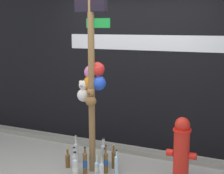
{
  "coord_description": "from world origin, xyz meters",
  "views": [
    {
      "loc": [
        1.86,
        -3.54,
        1.99
      ],
      "look_at": [
        0.1,
        0.32,
        1.21
      ],
      "focal_mm": 53.42,
      "sensor_mm": 36.0,
      "label": 1
    }
  ],
  "objects": [
    {
      "name": "memorial_post",
      "position": [
        -0.21,
        0.36,
        1.42
      ],
      "size": [
        0.5,
        0.43,
        2.53
      ],
      "color": "olive",
      "rests_on": "ground_plane"
    },
    {
      "name": "bottle_9",
      "position": [
        -0.07,
        0.19,
        0.11
      ],
      "size": [
        0.06,
        0.06,
        0.32
      ],
      "color": "#B2DBEA",
      "rests_on": "ground_plane"
    },
    {
      "name": "bottle_5",
      "position": [
        0.01,
        0.32,
        0.16
      ],
      "size": [
        0.06,
        0.06,
        0.4
      ],
      "color": "brown",
      "rests_on": "ground_plane"
    },
    {
      "name": "litter_1",
      "position": [
        -1.26,
        1.22,
        0.0
      ],
      "size": [
        0.11,
        0.09,
        0.01
      ],
      "primitive_type": "cube",
      "rotation": [
        0.0,
        0.0,
        0.4
      ],
      "color": "#8C99B2",
      "rests_on": "ground_plane"
    },
    {
      "name": "bottle_6",
      "position": [
        0.15,
        0.35,
        0.14
      ],
      "size": [
        0.06,
        0.06,
        0.35
      ],
      "color": "#B2DBEA",
      "rests_on": "ground_plane"
    },
    {
      "name": "bottle_3",
      "position": [
        -0.57,
        0.26,
        0.11
      ],
      "size": [
        0.07,
        0.07,
        0.29
      ],
      "color": "brown",
      "rests_on": "ground_plane"
    },
    {
      "name": "bottle_7",
      "position": [
        -0.38,
        0.14,
        0.15
      ],
      "size": [
        0.06,
        0.06,
        0.38
      ],
      "color": "silver",
      "rests_on": "ground_plane"
    },
    {
      "name": "bottle_8",
      "position": [
        -0.32,
        0.05,
        0.14
      ],
      "size": [
        0.08,
        0.08,
        0.35
      ],
      "color": "silver",
      "rests_on": "ground_plane"
    },
    {
      "name": "building_wall",
      "position": [
        0.0,
        1.57,
        1.68
      ],
      "size": [
        10.0,
        0.21,
        3.35
      ],
      "color": "black",
      "rests_on": "ground_plane"
    },
    {
      "name": "curb_strip",
      "position": [
        0.0,
        1.14,
        0.04
      ],
      "size": [
        8.0,
        0.12,
        0.08
      ],
      "primitive_type": "cube",
      "color": "gray",
      "rests_on": "ground_plane"
    },
    {
      "name": "bottle_11",
      "position": [
        -0.15,
        0.56,
        0.17
      ],
      "size": [
        0.08,
        0.08,
        0.41
      ],
      "color": "silver",
      "rests_on": "ground_plane"
    },
    {
      "name": "bottle_4",
      "position": [
        -0.08,
        0.48,
        0.12
      ],
      "size": [
        0.08,
        0.08,
        0.29
      ],
      "color": "#93CCE0",
      "rests_on": "ground_plane"
    },
    {
      "name": "fire_hydrant",
      "position": [
        1.0,
        0.48,
        0.44
      ],
      "size": [
        0.38,
        0.23,
        0.87
      ],
      "color": "red",
      "rests_on": "ground_plane"
    },
    {
      "name": "bottle_2",
      "position": [
        -0.24,
        0.17,
        0.16
      ],
      "size": [
        0.06,
        0.06,
        0.39
      ],
      "color": "brown",
      "rests_on": "ground_plane"
    },
    {
      "name": "bottle_1",
      "position": [
        -0.57,
        0.49,
        0.15
      ],
      "size": [
        0.07,
        0.07,
        0.4
      ],
      "color": "silver",
      "rests_on": "ground_plane"
    },
    {
      "name": "bottle_10",
      "position": [
        0.04,
        0.13,
        0.12
      ],
      "size": [
        0.06,
        0.06,
        0.3
      ],
      "color": "silver",
      "rests_on": "ground_plane"
    },
    {
      "name": "bottle_0",
      "position": [
        0.04,
        0.51,
        0.14
      ],
      "size": [
        0.06,
        0.06,
        0.35
      ],
      "color": "brown",
      "rests_on": "ground_plane"
    },
    {
      "name": "litter_0",
      "position": [
        1.27,
        1.16,
        0.0
      ],
      "size": [
        0.11,
        0.14,
        0.01
      ],
      "primitive_type": "cube",
      "rotation": [
        0.0,
        0.0,
        1.42
      ],
      "color": "tan",
      "rests_on": "ground_plane"
    }
  ]
}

